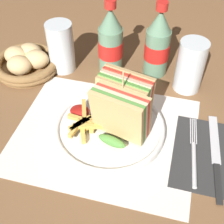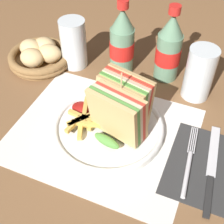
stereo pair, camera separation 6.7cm
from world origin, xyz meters
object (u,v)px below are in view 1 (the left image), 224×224
plate_main (110,128)px  glass_far (61,50)px  fork (194,157)px  coke_bottle_near (111,42)px  bread_basket (27,62)px  coke_bottle_far (157,45)px  knife (216,156)px  glass_near (190,69)px  club_sandwich (122,108)px

plate_main → glass_far: glass_far is taller
fork → coke_bottle_near: (-0.24, 0.24, 0.08)m
glass_far → bread_basket: glass_far is taller
fork → glass_far: bearing=143.8°
fork → coke_bottle_far: (-0.12, 0.26, 0.08)m
knife → coke_bottle_far: size_ratio=1.12×
glass_near → fork: bearing=-80.9°
fork → coke_bottle_near: coke_bottle_near is taller
coke_bottle_far → glass_near: size_ratio=1.50×
glass_near → bread_basket: bearing=-175.3°
fork → glass_far: glass_far is taller
plate_main → club_sandwich: size_ratio=1.64×
club_sandwich → coke_bottle_near: bearing=110.7°
knife → coke_bottle_near: bearing=135.5°
glass_far → coke_bottle_near: bearing=11.8°
coke_bottle_near → glass_far: bearing=-168.2°
plate_main → fork: size_ratio=1.36×
plate_main → coke_bottle_near: size_ratio=1.23×
glass_far → club_sandwich: bearing=-42.0°
plate_main → coke_bottle_near: coke_bottle_near is taller
plate_main → fork: 0.19m
club_sandwich → coke_bottle_far: 0.23m
glass_near → bread_basket: size_ratio=0.77×
coke_bottle_far → glass_near: bearing=-25.7°
knife → glass_far: glass_far is taller
plate_main → bread_basket: 0.31m
club_sandwich → fork: bearing=-12.6°
fork → glass_near: bearing=94.0°
coke_bottle_far → bread_basket: size_ratio=1.15×
club_sandwich → knife: 0.21m
plate_main → glass_far: size_ratio=1.85×
glass_near → bread_basket: 0.42m
club_sandwich → fork: club_sandwich is taller
fork → knife: size_ratio=0.81×
knife → coke_bottle_far: (-0.17, 0.25, 0.08)m
coke_bottle_far → bread_basket: 0.34m
club_sandwich → fork: size_ratio=0.83×
knife → plate_main: bearing=170.7°
knife → club_sandwich: bearing=168.9°
fork → knife: fork is taller
fork → coke_bottle_near: 0.35m
coke_bottle_far → glass_far: coke_bottle_far is taller
coke_bottle_near → bread_basket: (-0.21, -0.06, -0.06)m
coke_bottle_far → glass_near: coke_bottle_far is taller
plate_main → knife: (0.23, -0.02, -0.00)m
bread_basket → knife: bearing=-19.3°
knife → coke_bottle_far: 0.31m
coke_bottle_near → plate_main: bearing=-75.7°
fork → coke_bottle_far: coke_bottle_far is taller
fork → glass_far: 0.43m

